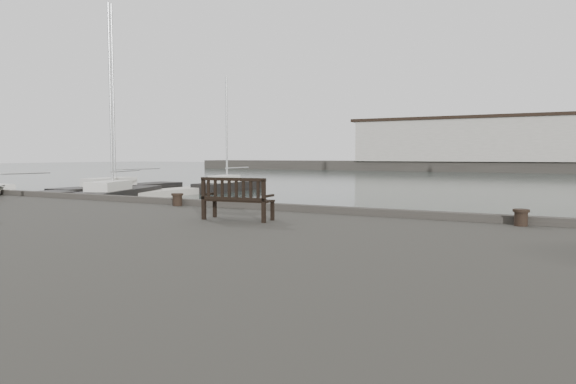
# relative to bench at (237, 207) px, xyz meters

# --- Properties ---
(ground) EXTENTS (400.00, 400.00, 0.00)m
(ground) POSITION_rel_bench_xyz_m (0.08, 2.50, -1.87)
(ground) COLOR black
(ground) RESTS_ON ground
(pontoon) EXTENTS (2.00, 24.00, 0.50)m
(pontoon) POSITION_rel_bench_xyz_m (-19.92, 12.50, -1.62)
(pontoon) COLOR #BAB5AD
(pontoon) RESTS_ON ground
(breakwater) EXTENTS (140.00, 9.50, 12.20)m
(breakwater) POSITION_rel_bench_xyz_m (-4.47, 94.50, 2.43)
(breakwater) COLOR #383530
(breakwater) RESTS_ON ground
(bench) EXTENTS (1.72, 0.72, 0.96)m
(bench) POSITION_rel_bench_xyz_m (0.00, 0.00, 0.00)
(bench) COLOR black
(bench) RESTS_ON quay
(bollard_left) EXTENTS (0.40, 0.40, 0.37)m
(bollard_left) POSITION_rel_bench_xyz_m (-3.49, 2.00, -0.12)
(bollard_left) COLOR black
(bollard_left) RESTS_ON quay
(bollard_right) EXTENTS (0.34, 0.34, 0.36)m
(bollard_right) POSITION_rel_bench_xyz_m (5.92, 2.00, -0.13)
(bollard_right) COLOR black
(bollard_right) RESTS_ON quay
(yacht_b) EXTENTS (2.64, 11.55, 15.02)m
(yacht_b) POSITION_rel_bench_xyz_m (-23.52, 19.04, -1.62)
(yacht_b) COLOR black
(yacht_b) RESTS_ON ground
(yacht_c) EXTENTS (5.84, 10.36, 13.58)m
(yacht_c) POSITION_rel_bench_xyz_m (-19.80, 15.01, -1.62)
(yacht_c) COLOR black
(yacht_c) RESTS_ON ground
(yacht_d) EXTENTS (2.25, 8.13, 10.41)m
(yacht_d) POSITION_rel_bench_xyz_m (-18.74, 26.90, -1.63)
(yacht_d) COLOR black
(yacht_d) RESTS_ON ground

